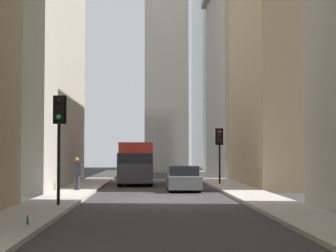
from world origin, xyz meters
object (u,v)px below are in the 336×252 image
Objects in this scene: traffic_light_foreground at (59,124)px; pedestrian at (77,172)px; traffic_light_midblock at (220,143)px; discarded_bottle at (27,221)px; hatchback_grey at (183,179)px; delivery_truck at (136,163)px.

traffic_light_foreground is 9.69m from pedestrian.
traffic_light_midblock is 13.45× the size of discarded_bottle.
pedestrian is (-6.78, 8.51, -1.71)m from traffic_light_midblock.
hatchback_grey is at bearing -17.33° from discarded_bottle.
traffic_light_midblock is (-1.25, -5.50, 1.34)m from delivery_truck.
traffic_light_foreground is at bearing 152.99° from hatchback_grey.
traffic_light_foreground is 2.40× the size of pedestrian.
hatchback_grey is at bearing -79.31° from pedestrian.
hatchback_grey reaches higher than discarded_bottle.
hatchback_grey is 1.18× the size of traffic_light_midblock.
delivery_truck is at bearing 21.98° from hatchback_grey.
traffic_light_midblock is at bearing -19.46° from discarded_bottle.
pedestrian is (-1.10, 5.81, 0.43)m from hatchback_grey.
delivery_truck is 23.95m from discarded_bottle.
hatchback_grey is 5.93m from pedestrian.
traffic_light_midblock reaches higher than hatchback_grey.
delivery_truck is at bearing 77.20° from traffic_light_midblock.
pedestrian is at bearing 100.69° from hatchback_grey.
discarded_bottle is at bearing -179.01° from traffic_light_foreground.
traffic_light_midblock is (16.22, -8.07, -0.42)m from traffic_light_foreground.
traffic_light_midblock reaches higher than discarded_bottle.
delivery_truck is 7.52m from hatchback_grey.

